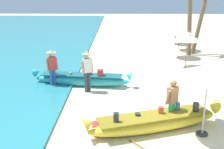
# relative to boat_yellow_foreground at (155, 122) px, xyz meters

# --- Properties ---
(ground_plane) EXTENTS (80.00, 80.00, 0.00)m
(ground_plane) POSITION_rel_boat_yellow_foreground_xyz_m (-0.27, 0.36, -0.30)
(ground_plane) COLOR beige
(boat_yellow_foreground) EXTENTS (4.63, 2.11, 0.84)m
(boat_yellow_foreground) POSITION_rel_boat_yellow_foreground_xyz_m (0.00, 0.00, 0.00)
(boat_yellow_foreground) COLOR yellow
(boat_yellow_foreground) RESTS_ON ground
(boat_cyan_midground) EXTENTS (4.77, 1.15, 0.84)m
(boat_cyan_midground) POSITION_rel_boat_yellow_foreground_xyz_m (-2.84, 4.19, 0.00)
(boat_cyan_midground) COLOR #33B2BC
(boat_cyan_midground) RESTS_ON ground
(person_vendor_hatted) EXTENTS (0.56, 0.49, 1.84)m
(person_vendor_hatted) POSITION_rel_boat_yellow_foreground_xyz_m (-2.51, 3.42, 0.76)
(person_vendor_hatted) COLOR #333842
(person_vendor_hatted) RESTS_ON ground
(person_tourist_customer) EXTENTS (0.52, 0.52, 1.61)m
(person_tourist_customer) POSITION_rel_boat_yellow_foreground_xyz_m (0.58, 0.35, 0.60)
(person_tourist_customer) COLOR green
(person_tourist_customer) RESTS_ON ground
(person_vendor_assistant) EXTENTS (0.57, 0.48, 1.76)m
(person_vendor_assistant) POSITION_rel_boat_yellow_foreground_xyz_m (-4.17, 4.00, 0.71)
(person_vendor_assistant) COLOR #3D5BA8
(person_vendor_assistant) RESTS_ON ground
(patio_umbrella_large) EXTENTS (2.04, 2.04, 2.29)m
(patio_umbrella_large) POSITION_rel_boat_yellow_foreground_xyz_m (1.46, -0.24, 1.77)
(patio_umbrella_large) COLOR #B7B7BC
(patio_umbrella_large) RESTS_ON ground
(parasol_row_0) EXTENTS (1.60, 1.60, 1.91)m
(parasol_row_0) POSITION_rel_boat_yellow_foreground_xyz_m (2.68, 7.28, 1.44)
(parasol_row_0) COLOR #8E6B47
(parasol_row_0) RESTS_ON ground
(parasol_row_1) EXTENTS (1.60, 1.60, 1.91)m
(parasol_row_1) POSITION_rel_boat_yellow_foreground_xyz_m (2.77, 9.67, 1.44)
(parasol_row_1) COLOR #8E6B47
(parasol_row_1) RESTS_ON ground
(parasol_row_2) EXTENTS (1.60, 1.60, 1.91)m
(parasol_row_2) POSITION_rel_boat_yellow_foreground_xyz_m (3.44, 11.86, 1.44)
(parasol_row_2) COLOR #8E6B47
(parasol_row_2) RESTS_ON ground
(parasol_row_3) EXTENTS (1.60, 1.60, 1.91)m
(parasol_row_3) POSITION_rel_boat_yellow_foreground_xyz_m (3.50, 14.15, 1.44)
(parasol_row_3) COLOR #8E6B47
(parasol_row_3) RESTS_ON ground
(parasol_row_4) EXTENTS (1.60, 1.60, 1.91)m
(parasol_row_4) POSITION_rel_boat_yellow_foreground_xyz_m (4.01, 16.76, 1.44)
(parasol_row_4) COLOR #8E6B47
(parasol_row_4) RESTS_ON ground
(parasol_row_5) EXTENTS (1.60, 1.60, 1.91)m
(parasol_row_5) POSITION_rel_boat_yellow_foreground_xyz_m (4.39, 19.03, 1.44)
(parasol_row_5) COLOR #8E6B47
(parasol_row_5) RESTS_ON ground
(cooler_box) EXTENTS (0.59, 0.47, 0.38)m
(cooler_box) POSITION_rel_boat_yellow_foreground_xyz_m (-1.71, -0.24, -0.12)
(cooler_box) COLOR #C63838
(cooler_box) RESTS_ON ground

